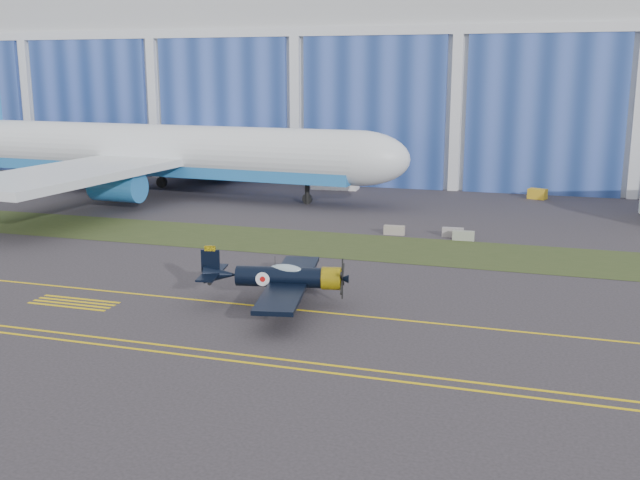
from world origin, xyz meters
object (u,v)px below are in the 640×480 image
(shipping_container, at_px, (335,179))
(tug, at_px, (537,194))
(jetliner, at_px, (158,94))
(warbird, at_px, (280,277))

(shipping_container, xyz_separation_m, tug, (26.09, -0.18, -0.72))
(jetliner, xyz_separation_m, shipping_container, (19.85, 10.81, -11.25))
(warbird, bearing_deg, jetliner, 116.98)
(warbird, height_order, tug, warbird)
(jetliner, distance_m, tug, 48.66)
(warbird, xyz_separation_m, jetliner, (-30.59, 39.14, 10.68))
(warbird, distance_m, jetliner, 50.81)
(warbird, distance_m, shipping_container, 51.09)
(warbird, relative_size, shipping_container, 2.47)
(jetliner, height_order, shipping_container, jetliner)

